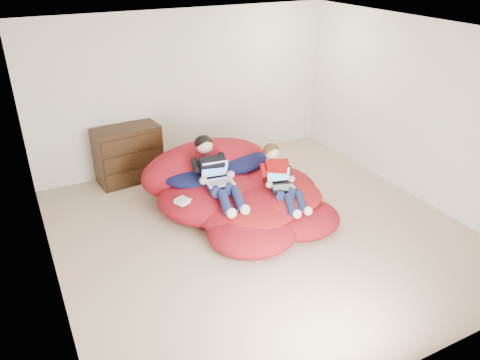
% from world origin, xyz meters
% --- Properties ---
extents(room_shell, '(5.10, 5.10, 2.77)m').
position_xyz_m(room_shell, '(0.00, 0.00, 0.22)').
color(room_shell, tan).
rests_on(room_shell, ground).
extents(dresser, '(1.02, 0.60, 0.88)m').
position_xyz_m(dresser, '(-1.10, 2.24, 0.44)').
color(dresser, '#311E0D').
rests_on(dresser, ground).
extents(beanbag_pile, '(2.36, 2.40, 0.91)m').
position_xyz_m(beanbag_pile, '(-0.01, 0.65, 0.26)').
color(beanbag_pile, '#A8121E').
rests_on(beanbag_pile, ground).
extents(cream_pillow, '(0.43, 0.27, 0.27)m').
position_xyz_m(cream_pillow, '(-0.41, 1.34, 0.62)').
color(cream_pillow, beige).
rests_on(cream_pillow, beanbag_pile).
extents(older_boy, '(0.39, 1.22, 0.70)m').
position_xyz_m(older_boy, '(-0.35, 0.65, 0.67)').
color(older_boy, black).
rests_on(older_boy, beanbag_pile).
extents(younger_boy, '(0.38, 0.95, 0.69)m').
position_xyz_m(younger_boy, '(0.39, 0.21, 0.63)').
color(younger_boy, '#A3100E').
rests_on(younger_boy, beanbag_pile).
extents(laptop_white, '(0.38, 0.37, 0.25)m').
position_xyz_m(laptop_white, '(-0.35, 0.55, 0.64)').
color(laptop_white, silver).
rests_on(laptop_white, older_boy).
extents(laptop_black, '(0.39, 0.35, 0.25)m').
position_xyz_m(laptop_black, '(0.39, 0.16, 0.56)').
color(laptop_black, black).
rests_on(laptop_black, younger_boy).
extents(power_adapter, '(0.20, 0.20, 0.06)m').
position_xyz_m(power_adapter, '(-0.87, 0.51, 0.42)').
color(power_adapter, silver).
rests_on(power_adapter, beanbag_pile).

